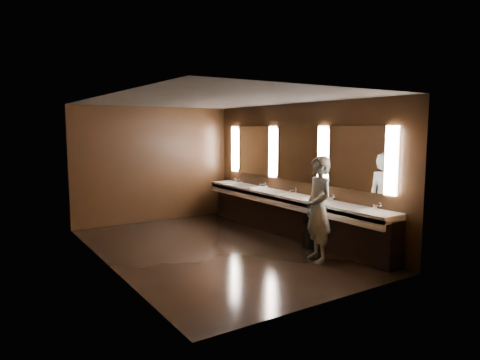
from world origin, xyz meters
name	(u,v)px	position (x,y,z in m)	size (l,w,h in m)	color
floor	(215,249)	(0.00, 0.00, 0.00)	(6.00, 6.00, 0.00)	black
ceiling	(214,100)	(0.00, 0.00, 2.80)	(4.00, 6.00, 0.02)	#2D2D2B
wall_back	(154,164)	(0.00, 3.00, 1.40)	(4.00, 0.02, 2.80)	black
wall_front	(331,197)	(0.00, -3.00, 1.40)	(4.00, 0.02, 2.80)	black
wall_left	(107,183)	(-2.00, 0.00, 1.40)	(0.02, 6.00, 2.80)	black
wall_right	(297,170)	(2.00, 0.00, 1.40)	(0.02, 6.00, 2.80)	black
sink_counter	(289,213)	(1.79, 0.00, 0.50)	(0.55, 5.40, 1.01)	black
mirror_band	(296,154)	(1.98, 0.00, 1.75)	(0.06, 5.03, 1.15)	#FFE2D2
person	(318,209)	(1.10, -1.62, 0.91)	(0.66, 0.43, 1.82)	#80B0BF
trash_bin	(311,235)	(1.58, -0.93, 0.25)	(0.32, 0.32, 0.50)	black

